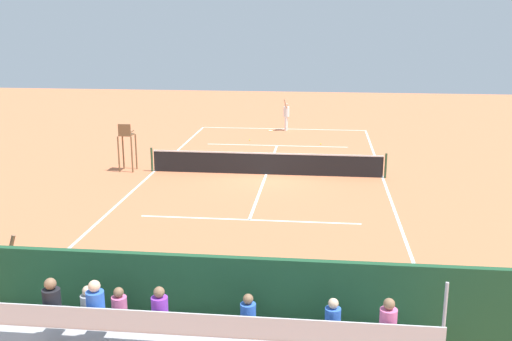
{
  "coord_description": "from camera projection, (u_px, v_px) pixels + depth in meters",
  "views": [
    {
      "loc": [
        -2.34,
        24.89,
        6.62
      ],
      "look_at": [
        0.0,
        4.0,
        1.2
      ],
      "focal_mm": 41.63,
      "sensor_mm": 36.0,
      "label": 1
    }
  ],
  "objects": [
    {
      "name": "ground_plane",
      "position": [
        266.0,
        174.0,
        25.85
      ],
      "size": [
        60.0,
        60.0,
        0.0
      ],
      "primitive_type": "plane",
      "color": "#CC7047"
    },
    {
      "name": "tennis_ball_near",
      "position": [
        250.0,
        140.0,
        32.98
      ],
      "size": [
        0.07,
        0.07,
        0.07
      ],
      "primitive_type": "sphere",
      "color": "#CCDB33",
      "rests_on": "ground"
    },
    {
      "name": "court_line_markings",
      "position": [
        266.0,
        174.0,
        25.89
      ],
      "size": [
        10.1,
        22.2,
        0.01
      ],
      "color": "white",
      "rests_on": "ground"
    },
    {
      "name": "bleacher_stand",
      "position": [
        184.0,
        337.0,
        10.86
      ],
      "size": [
        9.06,
        2.4,
        2.48
      ],
      "color": "#B2B2B7",
      "rests_on": "ground"
    },
    {
      "name": "tennis_ball_far",
      "position": [
        321.0,
        144.0,
        31.95
      ],
      "size": [
        0.07,
        0.07,
        0.07
      ],
      "primitive_type": "sphere",
      "color": "#CCDB33",
      "rests_on": "ground"
    },
    {
      "name": "umpire_chair",
      "position": [
        126.0,
        142.0,
        26.14
      ],
      "size": [
        0.67,
        0.67,
        2.14
      ],
      "color": "brown",
      "rests_on": "ground"
    },
    {
      "name": "tennis_net",
      "position": [
        266.0,
        163.0,
        25.73
      ],
      "size": [
        10.3,
        0.1,
        1.07
      ],
      "color": "black",
      "rests_on": "ground"
    },
    {
      "name": "line_judge",
      "position": [
        11.0,
        276.0,
        13.25
      ],
      "size": [
        0.42,
        0.55,
        1.93
      ],
      "color": "#232328",
      "rests_on": "ground"
    },
    {
      "name": "courtside_bench",
      "position": [
        345.0,
        311.0,
        12.62
      ],
      "size": [
        1.8,
        0.4,
        0.93
      ],
      "color": "#9E754C",
      "rests_on": "ground"
    },
    {
      "name": "backdrop_wall",
      "position": [
        202.0,
        301.0,
        12.13
      ],
      "size": [
        18.0,
        0.16,
        2.0
      ],
      "primitive_type": "cube",
      "color": "#1E4C2D",
      "rests_on": "ground"
    },
    {
      "name": "tennis_racket",
      "position": [
        271.0,
        131.0,
        35.83
      ],
      "size": [
        0.57,
        0.42,
        0.03
      ],
      "color": "black",
      "rests_on": "ground"
    },
    {
      "name": "tennis_player",
      "position": [
        286.0,
        114.0,
        35.7
      ],
      "size": [
        0.41,
        0.55,
        1.93
      ],
      "color": "white",
      "rests_on": "ground"
    },
    {
      "name": "equipment_bag",
      "position": [
        244.0,
        325.0,
        12.83
      ],
      "size": [
        0.9,
        0.36,
        0.36
      ],
      "primitive_type": "cube",
      "color": "#B22D2D",
      "rests_on": "ground"
    }
  ]
}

